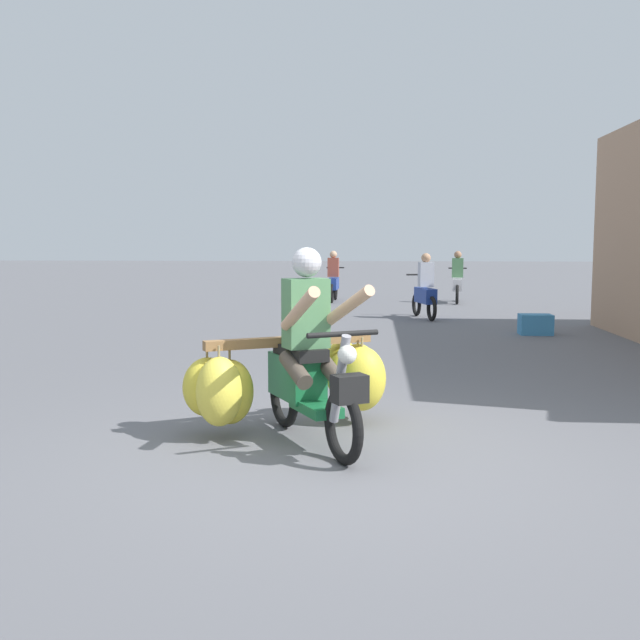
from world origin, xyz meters
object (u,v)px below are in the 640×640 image
motorbike_distant_ahead_left (333,281)px  produce_crate (536,324)px  motorbike_distant_ahead_right (457,282)px  motorbike_main_loaded (299,375)px  motorbike_distant_far_ahead (425,292)px

motorbike_distant_ahead_left → produce_crate: bearing=-60.6°
motorbike_distant_ahead_left → motorbike_distant_ahead_right: size_ratio=1.00×
motorbike_distant_ahead_left → produce_crate: 8.08m
motorbike_main_loaded → motorbike_distant_ahead_left: motorbike_main_loaded is taller
motorbike_distant_ahead_right → motorbike_distant_ahead_left: bearing=176.7°
motorbike_main_loaded → produce_crate: (3.49, 7.00, -0.32)m
motorbike_distant_ahead_left → produce_crate: (3.97, -7.03, -0.39)m
motorbike_distant_ahead_right → produce_crate: size_ratio=2.89×
motorbike_distant_far_ahead → produce_crate: bearing=-55.7°
motorbike_distant_ahead_left → motorbike_distant_ahead_right: (3.36, -0.19, 0.00)m
motorbike_distant_far_ahead → motorbike_distant_ahead_right: bearing=74.8°
motorbike_distant_ahead_right → motorbike_distant_far_ahead: bearing=-105.2°
motorbike_main_loaded → produce_crate: 7.83m
motorbike_distant_ahead_left → motorbike_main_loaded: bearing=-88.0°
produce_crate → motorbike_main_loaded: bearing=-116.5°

